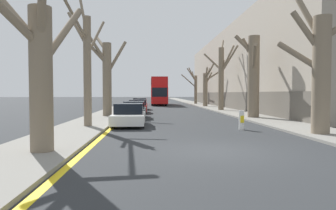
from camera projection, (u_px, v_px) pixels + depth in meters
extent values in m
plane|color=#2B2D30|center=(215.00, 151.00, 10.14)|extent=(300.00, 300.00, 0.00)
cube|color=gray|center=(131.00, 103.00, 59.67)|extent=(3.00, 120.00, 0.12)
cube|color=gray|center=(192.00, 103.00, 60.37)|extent=(3.00, 120.00, 0.12)
cube|color=#9E9384|center=(255.00, 70.00, 42.27)|extent=(10.00, 49.83, 10.47)
cube|color=#5E584F|center=(220.00, 100.00, 42.15)|extent=(0.12, 48.84, 2.09)
cube|color=yellow|center=(140.00, 103.00, 59.77)|extent=(0.24, 120.00, 0.01)
cylinder|color=#7A6B56|center=(41.00, 81.00, 9.46)|extent=(0.71, 0.71, 4.68)
cylinder|color=#7A6B56|center=(63.00, 35.00, 10.78)|extent=(0.86, 2.96, 2.64)
cylinder|color=#7A6B56|center=(21.00, 23.00, 9.71)|extent=(1.78, 1.04, 1.81)
cylinder|color=#7A6B56|center=(87.00, 73.00, 16.83)|extent=(0.44, 0.44, 6.27)
cylinder|color=#7A6B56|center=(83.00, 15.00, 17.26)|extent=(0.85, 1.35, 2.58)
cylinder|color=#7A6B56|center=(73.00, 14.00, 15.25)|extent=(0.99, 3.04, 2.30)
cylinder|color=#7A6B56|center=(78.00, 30.00, 16.93)|extent=(1.31, 0.65, 2.07)
cylinder|color=#7A6B56|center=(96.00, 38.00, 17.78)|extent=(0.79, 2.18, 2.43)
cylinder|color=#7A6B56|center=(107.00, 80.00, 24.33)|extent=(0.72, 0.72, 6.04)
cylinder|color=#7A6B56|center=(101.00, 44.00, 25.42)|extent=(1.56, 2.73, 1.87)
cylinder|color=#7A6B56|center=(116.00, 58.00, 24.66)|extent=(1.74, 1.04, 2.86)
cylinder|color=#7A6B56|center=(96.00, 46.00, 23.68)|extent=(1.89, 1.34, 2.70)
cylinder|color=#7A6B56|center=(95.00, 51.00, 23.87)|extent=(2.05, 0.95, 2.20)
cylinder|color=#7A6B56|center=(321.00, 76.00, 13.61)|extent=(0.79, 0.79, 5.46)
cylinder|color=#7A6B56|center=(307.00, 15.00, 14.27)|extent=(0.96, 1.90, 2.99)
cylinder|color=#7A6B56|center=(307.00, 32.00, 13.64)|extent=(1.53, 0.61, 2.07)
cylinder|color=#7A6B56|center=(299.00, 56.00, 14.32)|extent=(1.61, 1.87, 1.65)
cylinder|color=#7A6B56|center=(254.00, 77.00, 23.04)|extent=(0.87, 0.87, 6.36)
cylinder|color=#7A6B56|center=(255.00, 58.00, 21.92)|extent=(0.97, 2.36, 1.88)
cylinder|color=#7A6B56|center=(248.00, 50.00, 23.25)|extent=(1.08, 1.05, 1.84)
cylinder|color=#7A6B56|center=(245.00, 45.00, 23.19)|extent=(1.59, 0.96, 1.71)
cylinder|color=#7A6B56|center=(254.00, 54.00, 23.81)|extent=(1.03, 1.96, 1.67)
cylinder|color=#7A6B56|center=(221.00, 79.00, 33.19)|extent=(0.60, 0.60, 7.02)
cylinder|color=#7A6B56|center=(228.00, 59.00, 33.02)|extent=(1.58, 0.48, 2.98)
cylinder|color=#7A6B56|center=(229.00, 60.00, 32.25)|extent=(1.59, 2.05, 2.92)
cylinder|color=#7A6B56|center=(213.00, 62.00, 34.05)|extent=(1.77, 2.21, 2.15)
cylinder|color=#7A6B56|center=(222.00, 46.00, 34.11)|extent=(0.95, 2.28, 1.75)
cylinder|color=#7A6B56|center=(223.00, 68.00, 34.28)|extent=(1.10, 2.45, 2.08)
cylinder|color=#7A6B56|center=(205.00, 90.00, 43.00)|extent=(0.65, 0.65, 4.83)
cylinder|color=#7A6B56|center=(215.00, 74.00, 42.41)|extent=(2.79, 1.40, 1.94)
cylinder|color=#7A6B56|center=(209.00, 72.00, 41.57)|extent=(0.89, 2.88, 2.20)
cylinder|color=#7A6B56|center=(209.00, 79.00, 43.11)|extent=(1.24, 0.57, 1.93)
cylinder|color=#7A6B56|center=(208.00, 74.00, 43.20)|extent=(1.03, 0.84, 1.73)
cylinder|color=#7A6B56|center=(206.00, 75.00, 42.28)|extent=(0.26, 1.47, 2.09)
cylinder|color=#7A6B56|center=(196.00, 90.00, 53.02)|extent=(0.51, 0.51, 5.10)
cylinder|color=#7A6B56|center=(192.00, 75.00, 51.99)|extent=(1.67, 2.00, 2.52)
cylinder|color=#7A6B56|center=(189.00, 81.00, 53.29)|extent=(2.62, 1.02, 2.39)
cylinder|color=#7A6B56|center=(191.00, 75.00, 53.78)|extent=(1.53, 2.02, 2.53)
cylinder|color=#7A6B56|center=(194.00, 78.00, 53.65)|extent=(0.64, 1.65, 2.43)
cube|color=red|center=(159.00, 95.00, 50.44)|extent=(2.56, 11.44, 2.55)
cube|color=red|center=(159.00, 83.00, 50.36)|extent=(2.51, 11.21, 1.46)
cube|color=#A91111|center=(159.00, 79.00, 50.33)|extent=(2.51, 11.21, 0.12)
cube|color=black|center=(159.00, 92.00, 50.42)|extent=(2.59, 10.07, 1.33)
cube|color=black|center=(159.00, 83.00, 50.36)|extent=(2.59, 10.07, 1.11)
cube|color=black|center=(160.00, 92.00, 44.73)|extent=(2.30, 0.06, 1.39)
cylinder|color=black|center=(152.00, 102.00, 46.99)|extent=(0.30, 1.09, 1.09)
cylinder|color=black|center=(166.00, 102.00, 47.12)|extent=(0.30, 1.09, 1.09)
cylinder|color=black|center=(152.00, 101.00, 53.61)|extent=(0.30, 1.09, 1.09)
cylinder|color=black|center=(164.00, 101.00, 53.74)|extent=(0.30, 1.09, 1.09)
cube|color=silver|center=(129.00, 118.00, 17.94)|extent=(1.88, 4.03, 0.56)
cube|color=black|center=(129.00, 108.00, 18.16)|extent=(1.65, 2.10, 0.61)
cylinder|color=black|center=(112.00, 123.00, 16.69)|extent=(0.20, 0.62, 0.62)
cylinder|color=black|center=(142.00, 123.00, 16.79)|extent=(0.20, 0.62, 0.62)
cylinder|color=black|center=(117.00, 119.00, 19.11)|extent=(0.20, 0.62, 0.62)
cylinder|color=black|center=(143.00, 119.00, 19.20)|extent=(0.20, 0.62, 0.62)
cube|color=#4C5156|center=(134.00, 112.00, 23.52)|extent=(1.78, 4.36, 0.60)
cube|color=black|center=(134.00, 105.00, 23.76)|extent=(1.57, 2.27, 0.54)
cylinder|color=black|center=(123.00, 116.00, 22.18)|extent=(0.20, 0.60, 0.60)
cylinder|color=black|center=(144.00, 116.00, 22.27)|extent=(0.20, 0.60, 0.60)
cylinder|color=black|center=(126.00, 113.00, 24.79)|extent=(0.20, 0.60, 0.60)
cylinder|color=black|center=(144.00, 113.00, 24.88)|extent=(0.20, 0.60, 0.60)
cube|color=maroon|center=(138.00, 108.00, 29.67)|extent=(1.86, 4.11, 0.60)
cube|color=black|center=(138.00, 102.00, 29.90)|extent=(1.64, 2.14, 0.53)
cylinder|color=black|center=(128.00, 110.00, 28.40)|extent=(0.20, 0.68, 0.68)
cylinder|color=black|center=(146.00, 110.00, 28.50)|extent=(0.20, 0.68, 0.68)
cylinder|color=black|center=(130.00, 109.00, 30.86)|extent=(0.20, 0.68, 0.68)
cylinder|color=black|center=(146.00, 109.00, 30.96)|extent=(0.20, 0.68, 0.68)
cube|color=maroon|center=(140.00, 106.00, 35.76)|extent=(1.75, 4.13, 0.56)
cube|color=black|center=(140.00, 101.00, 35.98)|extent=(1.54, 2.15, 0.64)
cylinder|color=black|center=(133.00, 108.00, 34.48)|extent=(0.20, 0.62, 0.62)
cylinder|color=black|center=(146.00, 108.00, 34.57)|extent=(0.20, 0.62, 0.62)
cylinder|color=black|center=(134.00, 107.00, 36.96)|extent=(0.20, 0.62, 0.62)
cylinder|color=black|center=(146.00, 107.00, 37.04)|extent=(0.20, 0.62, 0.62)
cylinder|color=white|center=(241.00, 120.00, 16.12)|extent=(0.28, 0.28, 1.05)
cube|color=yellow|center=(242.00, 119.00, 15.97)|extent=(0.20, 0.01, 0.38)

